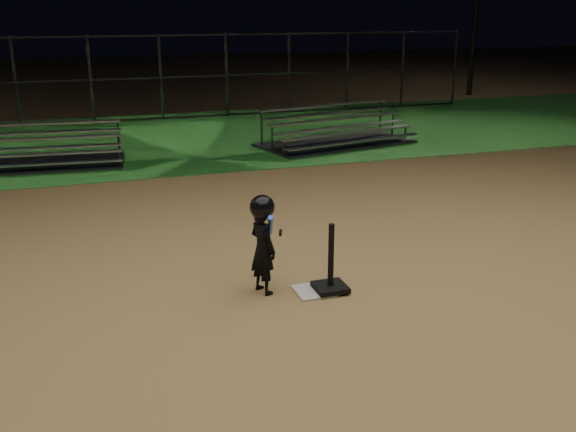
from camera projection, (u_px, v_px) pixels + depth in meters
The scene contains 8 objects.
ground at pixel (314, 292), 7.73m from camera, with size 80.00×80.00×0.00m, color #A17E49.
grass_strip at pixel (179, 138), 16.75m from camera, with size 60.00×8.00×0.01m, color #1E5C1D.
home_plate at pixel (314, 291), 7.73m from camera, with size 0.45×0.45×0.02m, color beige.
batting_tee at pixel (330, 278), 7.69m from camera, with size 0.38×0.38×0.83m.
child_batter at pixel (263, 242), 7.54m from camera, with size 0.45×0.64×1.21m.
bleacher_left at pixel (40, 158), 13.78m from camera, with size 3.56×1.95×0.84m.
bleacher_right at pixel (336, 137), 15.89m from camera, with size 4.05×2.58×0.92m.
backstop_fence at pixel (161, 78), 19.07m from camera, with size 20.08×0.08×2.50m.
Camera 1 is at (-2.52, -6.61, 3.27)m, focal length 40.17 mm.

